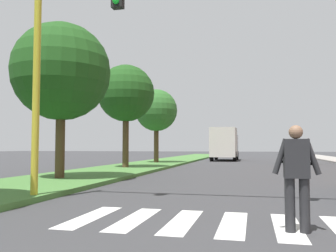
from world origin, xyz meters
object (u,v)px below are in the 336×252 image
pedestrian_performer (297,173)px  sedan_midblock (295,154)px  tree_distant (156,111)px  tree_mid (61,72)px  tree_far (126,94)px  traffic_light_gantry (113,25)px  truck_box_delivery (225,144)px

pedestrian_performer → sedan_midblock: size_ratio=0.40×
tree_distant → tree_mid: bearing=-90.1°
tree_distant → sedan_midblock: (10.42, 3.45, -3.32)m
tree_far → sedan_midblock: 14.97m
tree_far → traffic_light_gantry: traffic_light_gantry is taller
sedan_midblock → truck_box_delivery: (-5.90, 5.08, 0.85)m
tree_mid → traffic_light_gantry: size_ratio=0.82×
traffic_light_gantry → tree_far: bearing=108.9°
tree_far → tree_mid: bearing=-90.1°
tree_distant → pedestrian_performer: 21.90m
pedestrian_performer → tree_distant: bearing=111.3°
pedestrian_performer → truck_box_delivery: bearing=96.7°
tree_mid → tree_distant: bearing=89.9°
traffic_light_gantry → pedestrian_performer: 5.51m
tree_mid → truck_box_delivery: size_ratio=0.97×
tree_mid → tree_far: (0.01, 7.19, 0.20)m
truck_box_delivery → traffic_light_gantry: bearing=-91.2°
traffic_light_gantry → pedestrian_performer: (3.92, -1.92, -3.36)m
tree_mid → sedan_midblock: (10.45, 17.28, -3.47)m
pedestrian_performer → sedan_midblock: sedan_midblock is taller
tree_far → pedestrian_performer: 16.08m
tree_far → tree_distant: tree_far is taller
tree_mid → tree_distant: (0.03, 13.83, -0.14)m
tree_distant → pedestrian_performer: bearing=-68.7°
tree_mid → traffic_light_gantry: (3.99, -4.44, 0.05)m
tree_far → traffic_light_gantry: (3.98, -11.63, -0.15)m
truck_box_delivery → tree_distant: bearing=-117.9°
tree_far → sedan_midblock: tree_far is taller
tree_mid → pedestrian_performer: 10.68m
traffic_light_gantry → truck_box_delivery: 26.94m
tree_mid → pedestrian_performer: bearing=-38.8°
tree_distant → pedestrian_performer: size_ratio=3.31×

